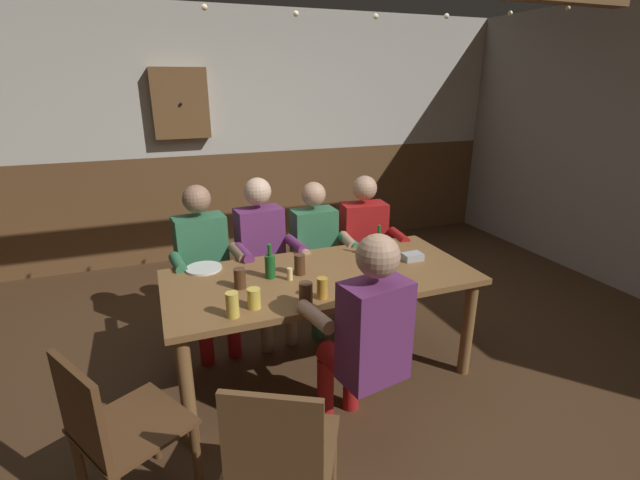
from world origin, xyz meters
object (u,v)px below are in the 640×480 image
object	(u,v)px
person_1	(264,252)
person_4	(366,333)
condiment_caddy	(412,257)
plate_1	(204,268)
pint_glass_2	(300,264)
wall_dart_cabinet	(180,103)
dining_table	(321,287)
chair_empty_near_right	(115,432)
plate_0	(385,292)
bottle_0	(270,265)
bottle_1	(378,245)
pint_glass_0	(254,298)
table_candle	(290,274)
person_3	(366,240)
pint_glass_1	(306,294)
pint_glass_5	(322,288)
pint_glass_3	(232,305)
chair_empty_near_left	(280,458)
person_0	(205,261)
person_2	(317,249)
pint_glass_4	(240,278)

from	to	relation	value
person_1	person_4	world-z (taller)	person_4
condiment_caddy	plate_1	bearing A→B (deg)	165.83
pint_glass_2	wall_dart_cabinet	distance (m)	2.63
dining_table	chair_empty_near_right	xyz separation A→B (m)	(-1.26, -0.72, -0.17)
plate_0	bottle_0	size ratio (longest dim) A/B	1.04
person_1	condiment_caddy	world-z (taller)	person_1
bottle_1	pint_glass_0	distance (m)	1.11
chair_empty_near_right	bottle_1	world-z (taller)	bottle_1
table_candle	plate_1	distance (m)	0.62
person_1	person_3	distance (m)	0.89
pint_glass_1	pint_glass_5	xyz separation A→B (m)	(0.11, 0.04, -0.00)
person_3	plate_1	distance (m)	1.43
dining_table	pint_glass_2	size ratio (longest dim) A/B	14.67
pint_glass_0	pint_glass_3	size ratio (longest dim) A/B	0.82
chair_empty_near_left	pint_glass_3	bearing A→B (deg)	121.13
person_4	plate_0	bearing A→B (deg)	37.06
table_candle	person_4	bearing A→B (deg)	-73.37
condiment_caddy	bottle_1	size ratio (longest dim) A/B	0.59
pint_glass_0	pint_glass_5	world-z (taller)	pint_glass_5
person_0	pint_glass_1	bearing A→B (deg)	106.95
bottle_0	wall_dart_cabinet	bearing A→B (deg)	96.48
chair_empty_near_right	wall_dart_cabinet	distance (m)	3.49
person_2	pint_glass_1	distance (m)	1.15
condiment_caddy	person_0	bearing A→B (deg)	153.85
bottle_0	table_candle	bearing A→B (deg)	-36.17
person_1	person_3	xyz separation A→B (m)	(0.89, 0.01, -0.02)
person_2	chair_empty_near_left	distance (m)	2.00
person_0	person_1	xyz separation A→B (m)	(0.45, 0.00, 0.01)
plate_0	plate_1	size ratio (longest dim) A/B	0.99
pint_glass_4	pint_glass_0	bearing A→B (deg)	-85.67
person_1	pint_glass_3	xyz separation A→B (m)	(-0.43, -1.03, 0.13)
dining_table	plate_0	world-z (taller)	plate_0
person_2	plate_0	world-z (taller)	person_2
pint_glass_1	wall_dart_cabinet	distance (m)	3.00
bottle_0	pint_glass_1	distance (m)	0.44
bottle_1	pint_glass_4	xyz separation A→B (m)	(-1.04, -0.16, -0.02)
condiment_caddy	pint_glass_4	xyz separation A→B (m)	(-1.23, -0.02, 0.04)
pint_glass_0	pint_glass_2	world-z (taller)	pint_glass_2
pint_glass_1	chair_empty_near_left	bearing A→B (deg)	-116.56
person_0	bottle_0	xyz separation A→B (m)	(0.35, -0.61, 0.15)
person_1	pint_glass_2	size ratio (longest dim) A/B	9.14
plate_0	bottle_1	bearing A→B (deg)	66.24
bottle_0	person_2	bearing A→B (deg)	47.89
table_candle	bottle_0	world-z (taller)	bottle_0
chair_empty_near_right	pint_glass_4	size ratio (longest dim) A/B	6.96
person_0	pint_glass_5	world-z (taller)	person_0
table_candle	plate_1	bearing A→B (deg)	143.26
wall_dart_cabinet	pint_glass_3	bearing A→B (deg)	-90.99
bottle_1	pint_glass_1	distance (m)	0.89
pint_glass_1	pint_glass_4	size ratio (longest dim) A/B	1.05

